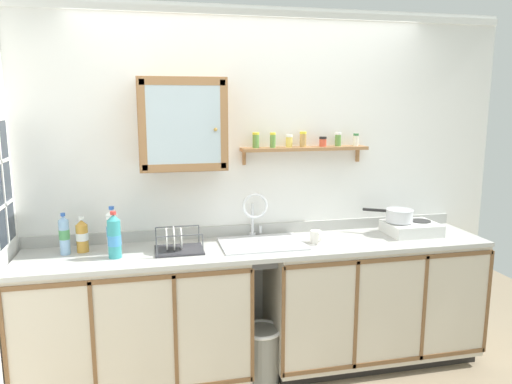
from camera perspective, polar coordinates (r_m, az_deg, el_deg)
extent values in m
cube|color=white|center=(3.58, -0.37, 0.35)|extent=(3.84, 0.05, 2.57)
cube|color=white|center=(3.54, -0.28, 20.33)|extent=(3.84, 0.02, 0.05)
cube|color=black|center=(3.67, -13.57, -20.51)|extent=(1.43, 0.51, 0.08)
cube|color=beige|center=(3.43, -13.91, -14.18)|extent=(1.46, 0.57, 0.84)
cube|color=brown|center=(3.02, -14.33, -9.92)|extent=(1.46, 0.01, 0.03)
cube|color=brown|center=(3.28, -27.43, -16.32)|extent=(0.02, 0.01, 0.77)
cube|color=brown|center=(3.19, -18.57, -16.44)|extent=(0.02, 0.01, 0.77)
cube|color=brown|center=(3.17, -9.42, -16.16)|extent=(0.02, 0.01, 0.77)
cube|color=brown|center=(3.23, -0.42, -15.51)|extent=(0.02, 0.01, 0.77)
cube|color=black|center=(4.00, 12.94, -17.74)|extent=(1.50, 0.51, 0.08)
cube|color=beige|center=(3.78, 13.43, -11.80)|extent=(1.53, 0.57, 0.84)
cube|color=brown|center=(3.41, 15.85, -7.63)|extent=(1.53, 0.01, 0.03)
cube|color=brown|center=(3.71, 15.25, -18.68)|extent=(1.53, 0.01, 0.03)
cube|color=brown|center=(3.27, 3.22, -15.14)|extent=(0.02, 0.01, 0.77)
cube|color=brown|center=(3.44, 11.67, -14.06)|extent=(0.02, 0.01, 0.77)
cube|color=brown|center=(3.67, 19.15, -12.84)|extent=(0.02, 0.01, 0.77)
cube|color=brown|center=(3.95, 25.59, -11.61)|extent=(0.02, 0.01, 0.77)
cube|color=#B2B2AD|center=(3.36, 0.78, -6.49)|extent=(3.20, 0.60, 0.03)
cube|color=#B2B2AD|center=(3.61, -0.24, -4.41)|extent=(3.20, 0.02, 0.08)
cube|color=silver|center=(3.38, 0.69, -6.06)|extent=(0.57, 0.42, 0.01)
cube|color=slate|center=(3.41, 0.68, -7.97)|extent=(0.49, 0.34, 0.01)
cube|color=slate|center=(3.56, 0.03, -6.30)|extent=(0.49, 0.01, 0.12)
cube|color=slate|center=(3.24, 1.40, -8.02)|extent=(0.49, 0.01, 0.12)
cylinder|color=#4C4C51|center=(3.41, 0.68, -8.00)|extent=(0.04, 0.04, 0.01)
cylinder|color=silver|center=(3.58, -0.41, -4.97)|extent=(0.05, 0.05, 0.02)
cylinder|color=silver|center=(3.55, -0.42, -3.08)|extent=(0.02, 0.02, 0.22)
torus|color=silver|center=(3.45, -0.12, -1.62)|extent=(0.19, 0.02, 0.19)
cylinder|color=silver|center=(3.59, 0.53, -4.41)|extent=(0.02, 0.02, 0.05)
cube|color=silver|center=(3.81, 17.74, -4.07)|extent=(0.37, 0.31, 0.09)
cylinder|color=#2D2D2D|center=(3.77, 16.44, -3.41)|extent=(0.15, 0.15, 0.01)
cylinder|color=#2D2D2D|center=(3.86, 18.75, -3.23)|extent=(0.15, 0.15, 0.01)
cylinder|color=black|center=(3.65, 17.63, -4.70)|extent=(0.03, 0.02, 0.03)
cylinder|color=black|center=(3.74, 20.00, -4.47)|extent=(0.03, 0.02, 0.03)
cylinder|color=silver|center=(3.76, 16.47, -2.70)|extent=(0.19, 0.19, 0.09)
torus|color=silver|center=(3.75, 16.51, -2.03)|extent=(0.20, 0.20, 0.01)
cylinder|color=black|center=(3.76, 13.71, -2.07)|extent=(0.16, 0.11, 0.02)
cylinder|color=#8CB7E0|center=(3.37, -21.55, -4.98)|extent=(0.06, 0.06, 0.22)
cone|color=#8CB7E0|center=(3.34, -21.70, -2.88)|extent=(0.06, 0.06, 0.03)
cylinder|color=#2D59B2|center=(3.33, -21.73, -2.47)|extent=(0.03, 0.03, 0.02)
cylinder|color=#4C9959|center=(3.36, -21.58, -4.65)|extent=(0.07, 0.07, 0.06)
cylinder|color=white|center=(3.31, -16.46, -4.68)|extent=(0.08, 0.08, 0.25)
cone|color=white|center=(3.28, -16.59, -2.26)|extent=(0.07, 0.07, 0.03)
cylinder|color=#2D59B2|center=(3.27, -16.61, -1.80)|extent=(0.03, 0.03, 0.02)
cylinder|color=#3F8CCC|center=(3.30, -16.47, -4.42)|extent=(0.08, 0.08, 0.07)
cylinder|color=gold|center=(3.39, -19.71, -5.15)|extent=(0.08, 0.08, 0.18)
cone|color=gold|center=(3.36, -19.82, -3.39)|extent=(0.07, 0.07, 0.03)
cylinder|color=white|center=(3.35, -19.85, -2.93)|extent=(0.03, 0.03, 0.02)
cylinder|color=white|center=(3.38, -19.72, -4.92)|extent=(0.08, 0.08, 0.05)
cylinder|color=teal|center=(3.19, -16.28, -5.32)|extent=(0.08, 0.08, 0.24)
cone|color=teal|center=(3.16, -16.41, -2.87)|extent=(0.08, 0.08, 0.04)
cylinder|color=red|center=(3.15, -16.43, -2.37)|extent=(0.04, 0.04, 0.02)
cylinder|color=#3F8CCC|center=(3.19, -16.27, -5.44)|extent=(0.08, 0.08, 0.07)
cube|color=#333338|center=(3.27, -9.02, -6.74)|extent=(0.32, 0.26, 0.01)
cylinder|color=#4C4F54|center=(3.13, -11.57, -6.30)|extent=(0.01, 0.01, 0.12)
cylinder|color=#4C4F54|center=(3.15, -6.26, -6.05)|extent=(0.01, 0.01, 0.12)
cylinder|color=#4C4F54|center=(3.36, -11.67, -5.15)|extent=(0.01, 0.01, 0.12)
cylinder|color=#4C4F54|center=(3.38, -6.72, -4.93)|extent=(0.01, 0.01, 0.12)
cylinder|color=#4C4F54|center=(3.12, -8.94, -5.08)|extent=(0.29, 0.01, 0.01)
cylinder|color=#4C4F54|center=(3.35, -9.22, -4.02)|extent=(0.29, 0.01, 0.01)
cylinder|color=white|center=(3.24, -10.46, -5.44)|extent=(0.01, 0.15, 0.15)
cylinder|color=white|center=(3.24, -9.62, -5.40)|extent=(0.01, 0.16, 0.16)
cylinder|color=white|center=(3.25, -8.78, -5.37)|extent=(0.01, 0.14, 0.14)
cylinder|color=white|center=(3.43, 7.01, -5.21)|extent=(0.08, 0.08, 0.09)
torus|color=white|center=(3.39, 7.38, -5.33)|extent=(0.02, 0.06, 0.06)
cube|color=#996B42|center=(3.29, -8.66, 7.89)|extent=(0.57, 0.28, 0.60)
cube|color=silver|center=(3.14, -8.47, 7.78)|extent=(0.47, 0.01, 0.50)
cube|color=#996B42|center=(3.13, -13.20, 7.61)|extent=(0.05, 0.01, 0.57)
cube|color=#996B42|center=(3.17, -3.78, 7.89)|extent=(0.05, 0.01, 0.57)
cube|color=#996B42|center=(3.14, -8.60, 12.73)|extent=(0.54, 0.01, 0.05)
cube|color=#996B42|center=(3.17, -8.33, 2.87)|extent=(0.54, 0.01, 0.05)
sphere|color=olive|center=(3.15, -4.77, 7.31)|extent=(0.02, 0.02, 0.02)
cube|color=#996B42|center=(3.54, 5.74, 5.09)|extent=(0.93, 0.14, 0.02)
cube|color=#996B42|center=(3.49, -1.41, 4.03)|extent=(0.02, 0.03, 0.10)
cube|color=#996B42|center=(3.76, 11.81, 4.28)|extent=(0.02, 0.03, 0.10)
cylinder|color=#598C3F|center=(3.44, 0.02, 5.96)|extent=(0.05, 0.05, 0.09)
cylinder|color=yellow|center=(3.43, 0.02, 6.88)|extent=(0.05, 0.05, 0.02)
cylinder|color=#598C3F|center=(3.46, 1.98, 5.97)|extent=(0.04, 0.04, 0.09)
cylinder|color=yellow|center=(3.45, 1.99, 6.86)|extent=(0.04, 0.04, 0.02)
cylinder|color=#E0C659|center=(3.51, 3.90, 5.86)|extent=(0.05, 0.05, 0.07)
cylinder|color=white|center=(3.50, 3.91, 6.59)|extent=(0.05, 0.05, 0.02)
cylinder|color=tan|center=(3.53, 5.53, 6.04)|extent=(0.05, 0.05, 0.09)
cylinder|color=yellow|center=(3.53, 5.55, 6.94)|extent=(0.05, 0.05, 0.02)
cylinder|color=#CC4C33|center=(3.59, 7.85, 5.75)|extent=(0.05, 0.05, 0.06)
cylinder|color=black|center=(3.58, 7.86, 6.32)|extent=(0.05, 0.05, 0.02)
cylinder|color=#598C3F|center=(3.64, 9.60, 5.99)|extent=(0.04, 0.04, 0.08)
cylinder|color=white|center=(3.63, 9.62, 6.78)|extent=(0.05, 0.05, 0.02)
cylinder|color=silver|center=(3.67, 11.64, 5.90)|extent=(0.04, 0.04, 0.08)
cylinder|color=#33723F|center=(3.67, 11.66, 6.62)|extent=(0.04, 0.04, 0.02)
cube|color=white|center=(3.28, -27.56, 0.88)|extent=(0.01, 0.02, 0.74)
cube|color=white|center=(3.20, -27.82, -1.72)|extent=(0.01, 0.57, 0.02)
cylinder|color=gray|center=(3.55, 0.62, -18.57)|extent=(0.26, 0.26, 0.38)
torus|color=white|center=(3.47, 0.63, -15.84)|extent=(0.29, 0.29, 0.03)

